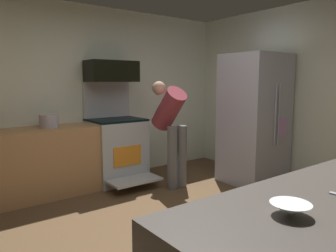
% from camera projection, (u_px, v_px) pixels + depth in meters
% --- Properties ---
extents(ground_plane, '(5.20, 4.80, 0.02)m').
position_uv_depth(ground_plane, '(179.00, 239.00, 3.08)').
color(ground_plane, brown).
extents(wall_back, '(5.20, 0.12, 2.60)m').
position_uv_depth(wall_back, '(80.00, 95.00, 4.75)').
color(wall_back, silver).
rests_on(wall_back, ground).
extents(wall_right, '(0.12, 4.80, 2.60)m').
position_uv_depth(wall_right, '(323.00, 96.00, 4.41)').
color(wall_right, silver).
rests_on(wall_right, ground).
extents(lower_cabinet_run, '(2.40, 0.60, 0.90)m').
position_uv_depth(lower_cabinet_run, '(25.00, 165.00, 4.04)').
color(lower_cabinet_run, tan).
rests_on(lower_cabinet_run, ground).
extents(oven_range, '(0.76, 1.01, 1.49)m').
position_uv_depth(oven_range, '(116.00, 148.00, 4.79)').
color(oven_range, silver).
rests_on(oven_range, ground).
extents(microwave, '(0.74, 0.38, 0.31)m').
position_uv_depth(microwave, '(112.00, 71.00, 4.71)').
color(microwave, black).
rests_on(microwave, oven_range).
extents(refrigerator, '(0.84, 0.78, 1.89)m').
position_uv_depth(refrigerator, '(254.00, 119.00, 4.75)').
color(refrigerator, '#B4B4C4').
rests_on(refrigerator, ground).
extents(person_cook, '(0.31, 0.65, 1.50)m').
position_uv_depth(person_cook, '(171.00, 124.00, 4.55)').
color(person_cook, slate).
rests_on(person_cook, ground).
extents(mixing_bowl_large, '(0.18, 0.18, 0.06)m').
position_uv_depth(mixing_bowl_large, '(290.00, 209.00, 1.42)').
color(mixing_bowl_large, white).
rests_on(mixing_bowl_large, counter_island).
extents(stock_pot, '(0.24, 0.24, 0.17)m').
position_uv_depth(stock_pot, '(49.00, 121.00, 4.16)').
color(stock_pot, '#BCB3C4').
rests_on(stock_pot, lower_cabinet_run).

